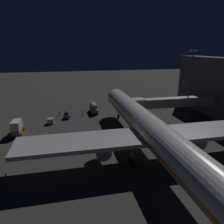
% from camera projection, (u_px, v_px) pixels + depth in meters
% --- Properties ---
extents(ground_plane, '(320.00, 320.00, 0.00)m').
position_uv_depth(ground_plane, '(138.00, 143.00, 47.71)').
color(ground_plane, '#383533').
extents(airliner_at_gate, '(48.78, 65.41, 17.77)m').
position_uv_depth(airliner_at_gate, '(154.00, 133.00, 38.47)').
color(airliner_at_gate, silver).
rests_on(airliner_at_gate, ground_plane).
extents(jet_bridge, '(24.95, 3.40, 7.29)m').
position_uv_depth(jet_bridge, '(169.00, 102.00, 59.93)').
color(jet_bridge, '#9E9E99').
rests_on(jet_bridge, ground_plane).
extents(apron_floodlight_mast, '(2.90, 0.50, 20.11)m').
position_uv_depth(apron_floodlight_mast, '(191.00, 77.00, 69.90)').
color(apron_floodlight_mast, '#59595E').
rests_on(apron_floodlight_mast, ground_plane).
extents(catering_truck, '(2.36, 5.75, 3.55)m').
position_uv_depth(catering_truck, '(17.00, 127.00, 52.47)').
color(catering_truck, orange).
rests_on(catering_truck, ground_plane).
extents(fuel_tanker, '(2.46, 5.87, 3.15)m').
position_uv_depth(fuel_tanker, '(94.00, 108.00, 70.11)').
color(fuel_tanker, slate).
rests_on(fuel_tanker, ground_plane).
extents(pushback_tug, '(1.86, 2.38, 1.95)m').
position_uv_depth(pushback_tug, '(66.00, 116.00, 64.32)').
color(pushback_tug, '#234C9E').
rests_on(pushback_tug, ground_plane).
extents(baggage_container_far_row, '(1.67, 1.72, 1.52)m').
position_uv_depth(baggage_container_far_row, '(50.00, 121.00, 59.84)').
color(baggage_container_far_row, '#B7BABF').
rests_on(baggage_container_far_row, ground_plane).
extents(ground_crew_by_belt_loader, '(0.40, 0.40, 1.74)m').
position_uv_depth(ground_crew_by_belt_loader, '(59.00, 113.00, 66.95)').
color(ground_crew_by_belt_loader, black).
rests_on(ground_crew_by_belt_loader, ground_plane).
extents(ground_crew_marshaller_fwd, '(0.40, 0.40, 1.77)m').
position_uv_depth(ground_crew_marshaller_fwd, '(82.00, 113.00, 66.74)').
color(ground_crew_marshaller_fwd, black).
rests_on(ground_crew_marshaller_fwd, ground_plane).
extents(ground_crew_under_port_wing, '(0.40, 0.40, 1.80)m').
position_uv_depth(ground_crew_under_port_wing, '(65.00, 112.00, 67.66)').
color(ground_crew_under_port_wing, black).
rests_on(ground_crew_under_port_wing, ground_plane).
extents(traffic_cone_nose_port, '(0.36, 0.36, 0.55)m').
position_uv_depth(traffic_cone_nose_port, '(121.00, 112.00, 70.15)').
color(traffic_cone_nose_port, orange).
rests_on(traffic_cone_nose_port, ground_plane).
extents(traffic_cone_nose_starboard, '(0.36, 0.36, 0.55)m').
position_uv_depth(traffic_cone_nose_starboard, '(108.00, 113.00, 69.24)').
color(traffic_cone_nose_starboard, orange).
rests_on(traffic_cone_nose_starboard, ground_plane).
extents(traffic_cone_wingtip_svc_side, '(0.36, 0.36, 0.55)m').
position_uv_depth(traffic_cone_wingtip_svc_side, '(6.00, 174.00, 35.41)').
color(traffic_cone_wingtip_svc_side, orange).
rests_on(traffic_cone_wingtip_svc_side, ground_plane).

